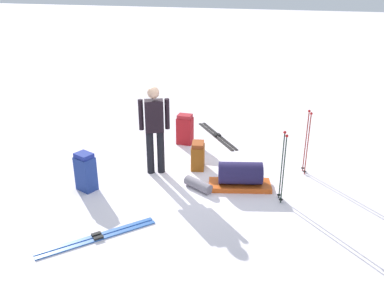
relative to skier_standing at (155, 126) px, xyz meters
The scene contains 11 objects.
ground_plane 1.21m from the skier_standing, 86.20° to the left, with size 80.00×80.00×0.00m, color white.
skier_standing is the anchor object (origin of this frame).
ski_pair_near 2.48m from the skier_standing, 162.96° to the left, with size 1.58×1.30×0.05m.
ski_pair_far 2.45m from the skier_standing, ahead, with size 1.42×1.33×0.05m.
backpack_large_dark 1.68m from the skier_standing, behind, with size 0.26×0.34×0.68m.
backpack_bright 1.49m from the skier_standing, 42.67° to the right, with size 0.35×0.40×0.70m.
backpack_small_spare 1.08m from the skier_standing, 119.09° to the left, with size 0.40×0.32×0.55m.
ski_poles_planted_near 2.87m from the skier_standing, 106.61° to the left, with size 0.21×0.11×1.25m.
ski_poles_planted_far 2.45m from the skier_standing, 80.80° to the left, with size 0.22×0.12×1.23m.
gear_sled 1.83m from the skier_standing, 85.16° to the left, with size 0.72×1.18×0.49m.
sleeping_mat_rolled 1.37m from the skier_standing, 66.60° to the left, with size 0.18×0.18×0.55m, color gray.
Camera 1 is at (6.58, 2.01, 3.56)m, focal length 38.39 mm.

